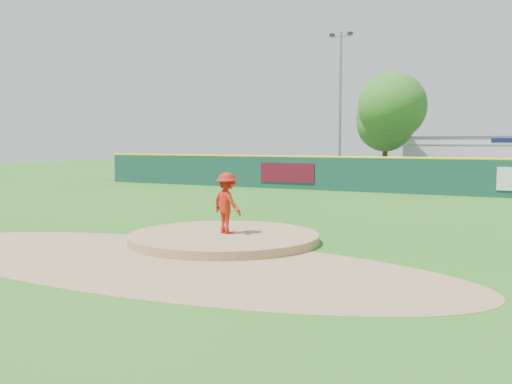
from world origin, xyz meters
The scene contains 12 objects.
ground centered at (0.00, 0.00, 0.00)m, with size 120.00×120.00×0.00m, color #286B19.
pitchers_mound centered at (0.00, 0.00, 0.00)m, with size 5.50×5.50×0.50m, color #9E774C.
pitching_rubber centered at (0.00, 0.30, 0.27)m, with size 0.60×0.15×0.04m, color white.
infield_dirt_arc centered at (0.00, -3.00, 0.01)m, with size 15.40×15.40×0.01m, color #9E774C.
parking_lot centered at (0.00, 27.00, 0.01)m, with size 44.00×16.00×0.02m, color #38383A.
pitcher centered at (0.06, 0.09, 1.13)m, with size 1.14×0.65×1.76m, color #A21D0D.
van centered at (-4.03, 20.66, 0.61)m, with size 1.97×4.26×1.18m, color white.
fence_banners centered at (0.68, 17.92, 1.00)m, with size 17.36×0.04×1.20m.
playground_slide centered at (-11.56, 22.18, 0.73)m, with size 0.92×2.60×1.43m.
outfield_fence centered at (0.00, 18.00, 1.09)m, with size 40.00×0.14×2.07m.
deciduous_tree centered at (-2.00, 25.00, 4.55)m, with size 5.60×5.60×7.36m.
light_pole_left centered at (-6.00, 27.00, 6.05)m, with size 1.75×0.25×11.00m.
Camera 1 is at (8.38, -13.98, 2.88)m, focal length 40.00 mm.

